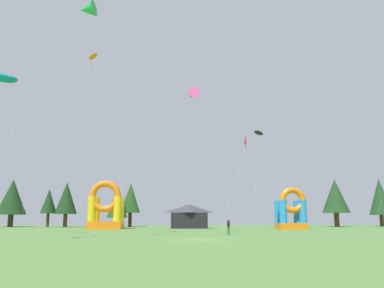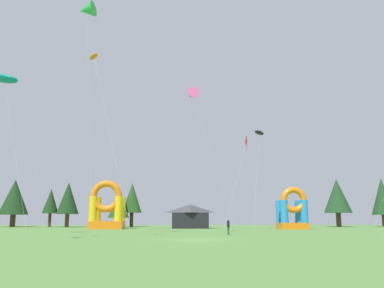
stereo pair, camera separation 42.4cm
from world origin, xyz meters
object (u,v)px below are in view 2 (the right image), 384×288
object	(u,v)px
kite_green_delta	(87,10)
inflatable_red_slide	(292,213)
kite_pink_delta	(192,95)
inflatable_blue_arch	(107,211)
kite_red_diamond	(247,142)
person_far_side	(228,225)
kite_orange_parafoil	(94,57)
kite_black_parafoil	(259,133)
festival_tent	(190,216)
kite_teal_parafoil	(4,79)

from	to	relation	value
kite_green_delta	inflatable_red_slide	world-z (taller)	kite_green_delta
kite_pink_delta	inflatable_blue_arch	world-z (taller)	kite_pink_delta
kite_red_diamond	inflatable_blue_arch	distance (m)	24.54
kite_green_delta	person_far_side	size ratio (longest dim) A/B	14.13
kite_orange_parafoil	kite_black_parafoil	xyz separation A→B (m)	(23.01, 4.25, -9.35)
inflatable_blue_arch	festival_tent	size ratio (longest dim) A/B	1.26
person_far_side	inflatable_blue_arch	bearing A→B (deg)	-85.52
kite_teal_parafoil	festival_tent	xyz separation A→B (m)	(20.66, 25.95, -14.45)
kite_pink_delta	kite_teal_parafoil	size ratio (longest dim) A/B	0.99
kite_orange_parafoil	person_far_side	bearing A→B (deg)	-25.60
kite_orange_parafoil	kite_black_parafoil	size ratio (longest dim) A/B	1.67
kite_red_diamond	kite_black_parafoil	bearing A→B (deg)	-71.79
festival_tent	person_far_side	bearing A→B (deg)	-82.14
kite_teal_parafoil	person_far_side	bearing A→B (deg)	4.51
kite_black_parafoil	festival_tent	distance (m)	19.14
inflatable_blue_arch	inflatable_red_slide	size ratio (longest dim) A/B	1.17
kite_orange_parafoil	inflatable_red_slide	size ratio (longest dim) A/B	3.68
kite_pink_delta	kite_black_parafoil	size ratio (longest dim) A/B	1.21
kite_black_parafoil	inflatable_blue_arch	xyz separation A→B (m)	(-22.76, 9.05, -10.87)
kite_black_parafoil	inflatable_blue_arch	bearing A→B (deg)	158.31
kite_black_parafoil	inflatable_blue_arch	world-z (taller)	kite_black_parafoil
kite_pink_delta	kite_green_delta	xyz separation A→B (m)	(-11.15, -7.12, 6.82)
person_far_side	inflatable_blue_arch	xyz separation A→B (m)	(-16.57, 21.36, 1.81)
person_far_side	kite_orange_parafoil	bearing A→B (deg)	-58.92
person_far_side	kite_black_parafoil	bearing A→B (deg)	-150.04
inflatable_red_slide	kite_black_parafoil	bearing A→B (deg)	-132.35
inflatable_blue_arch	festival_tent	xyz separation A→B (m)	(13.24, 2.70, -0.87)
kite_pink_delta	kite_green_delta	size ratio (longest dim) A/B	0.71
kite_green_delta	kite_teal_parafoil	bearing A→B (deg)	163.38
kite_teal_parafoil	inflatable_red_slide	distance (m)	44.25
kite_orange_parafoil	kite_green_delta	distance (m)	12.79
kite_teal_parafoil	kite_black_parafoil	size ratio (longest dim) A/B	1.23
kite_red_diamond	person_far_side	world-z (taller)	kite_red_diamond
kite_pink_delta	inflatable_blue_arch	size ratio (longest dim) A/B	2.27
kite_green_delta	festival_tent	size ratio (longest dim) A/B	4.03
kite_red_diamond	kite_black_parafoil	size ratio (longest dim) A/B	0.97
kite_orange_parafoil	kite_black_parafoil	distance (m)	25.20
kite_orange_parafoil	person_far_side	world-z (taller)	kite_orange_parafoil
kite_pink_delta	kite_red_diamond	distance (m)	16.25
kite_red_diamond	kite_green_delta	size ratio (longest dim) A/B	0.57
kite_pink_delta	festival_tent	size ratio (longest dim) A/B	2.87
kite_pink_delta	kite_black_parafoil	world-z (taller)	kite_pink_delta
kite_black_parafoil	festival_tent	size ratio (longest dim) A/B	2.38
kite_red_diamond	festival_tent	bearing A→B (deg)	135.30
inflatable_red_slide	kite_teal_parafoil	bearing A→B (deg)	-150.01
kite_teal_parafoil	person_far_side	xyz separation A→B (m)	(23.99, 1.89, -15.40)
kite_pink_delta	person_far_side	bearing A→B (deg)	-33.60
kite_teal_parafoil	kite_red_diamond	bearing A→B (deg)	31.32
inflatable_blue_arch	kite_teal_parafoil	bearing A→B (deg)	-107.70
kite_pink_delta	kite_teal_parafoil	xyz separation A→B (m)	(-20.19, -4.42, 0.21)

